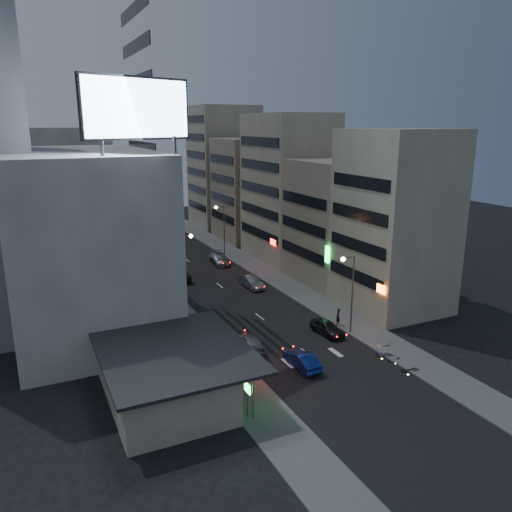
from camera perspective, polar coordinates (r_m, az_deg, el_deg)
ground at (r=44.11m, az=8.57°, el=-12.98°), size 180.00×180.00×0.00m
sidewalk_left at (r=66.89m, az=-11.82°, el=-3.23°), size 4.00×120.00×0.12m
sidewalk_right at (r=72.03m, az=0.62°, el=-1.60°), size 4.00×120.00×0.12m
food_court at (r=39.67m, az=-10.45°, el=-13.20°), size 11.00×13.00×3.88m
white_building at (r=53.59m, az=-19.10°, el=1.67°), size 14.00×24.00×18.00m
shophouse_near at (r=57.57m, az=15.61°, el=3.83°), size 10.00×11.00×20.00m
shophouse_mid at (r=67.15m, az=9.43°, el=3.96°), size 11.00×12.00×16.00m
shophouse_far at (r=77.33m, az=3.71°, el=7.80°), size 10.00×14.00×22.00m
far_left_a at (r=78.08m, az=-20.27°, el=6.24°), size 11.00×10.00×20.00m
far_left_b at (r=91.22m, az=-21.26°, el=5.68°), size 12.00×10.00×15.00m
far_right_a at (r=91.09m, az=-0.65°, el=7.63°), size 11.00×12.00×18.00m
far_right_b at (r=103.77m, az=-3.69°, el=10.15°), size 12.00×12.00×24.00m
billboard at (r=43.08m, az=-13.41°, el=16.05°), size 9.52×3.75×6.20m
street_lamp_right_near at (r=49.74m, az=10.64°, el=-3.09°), size 1.60×0.44×8.02m
street_lamp_left at (r=58.49m, az=-8.21°, el=-0.27°), size 1.60×0.44×8.02m
street_lamp_right_far at (r=78.86m, az=-3.94°, el=3.78°), size 1.60×0.44×8.02m
parked_car_right_near at (r=50.98m, az=8.14°, el=-8.10°), size 2.04×4.34×1.44m
parked_car_right_mid at (r=64.36m, az=-0.53°, el=-2.97°), size 1.79×4.71×1.53m
parked_car_left at (r=68.34m, az=-8.81°, el=-2.08°), size 3.03×5.69×1.52m
parked_car_right_far at (r=75.38m, az=-4.19°, el=-0.31°), size 2.71×5.62×1.58m
road_car_blue at (r=44.18m, az=5.30°, el=-11.78°), size 1.53×4.36×1.44m
road_car_silver at (r=47.31m, az=-0.65°, el=-9.82°), size 2.94×5.26×1.44m
person at (r=53.14m, az=9.34°, el=-6.85°), size 0.77×0.71×1.76m
scooter_black_a at (r=45.96m, az=17.86°, el=-11.42°), size 0.72×1.89×1.13m
scooter_silver_a at (r=47.55m, az=15.74°, el=-10.41°), size 1.18×1.74×1.01m
scooter_blue at (r=48.13m, az=14.99°, el=-10.06°), size 0.96×1.70×0.99m
scooter_black_b at (r=47.88m, az=15.27°, el=-10.17°), size 0.95×1.82×1.06m
scooter_silver_b at (r=49.83m, az=14.83°, el=-9.10°), size 0.78×1.81×1.07m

